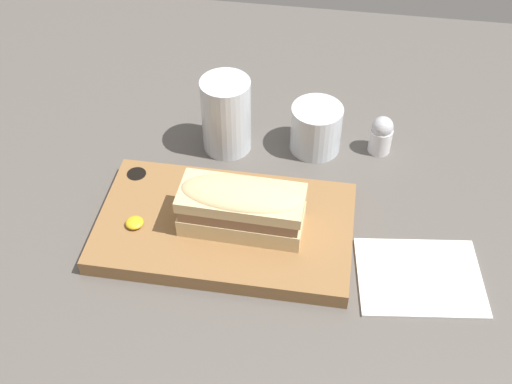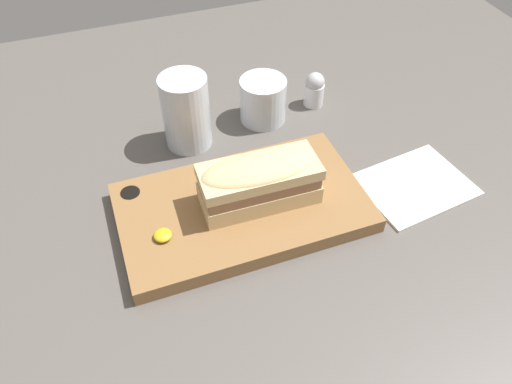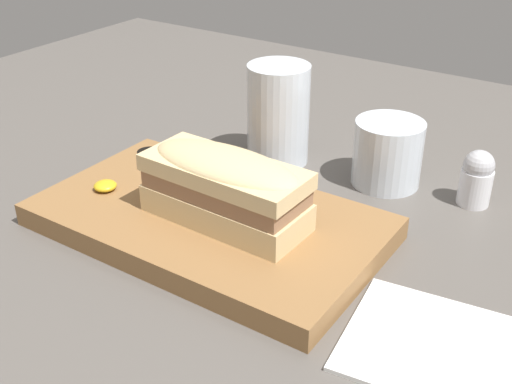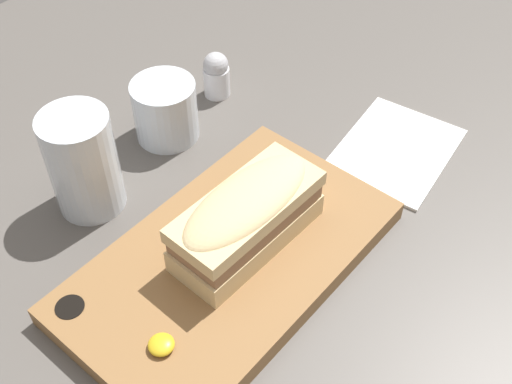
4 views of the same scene
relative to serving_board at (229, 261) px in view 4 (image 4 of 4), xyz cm
name	(u,v)px [view 4 (image 4 of 4)]	position (x,y,z in cm)	size (l,w,h in cm)	color
dining_table	(243,241)	(4.21, 1.76, -2.21)	(146.72, 123.52, 2.00)	#56514C
serving_board	(229,261)	(0.00, 0.00, 0.00)	(35.03, 20.27, 2.47)	olive
sandwich	(247,216)	(2.54, -0.38, 5.14)	(16.72, 7.39, 7.33)	#DBBC84
mustard_dollop	(161,345)	(-11.92, -2.57, 1.69)	(2.46, 2.46, 0.98)	gold
water_glass	(85,168)	(-3.05, 18.25, 4.14)	(7.64, 7.64, 12.35)	silver
wine_glass	(166,112)	(10.76, 20.04, 2.40)	(7.96, 7.96, 7.71)	silver
napkin	(395,150)	(26.72, -3.80, -1.01)	(17.67, 14.55, 0.40)	white
salt_shaker	(216,74)	(20.90, 20.88, 1.99)	(3.53, 3.53, 6.43)	white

